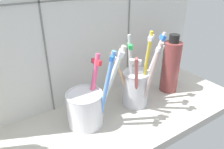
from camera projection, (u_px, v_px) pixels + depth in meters
The scene contains 5 objects.
counter_slab at pixel (118, 121), 49.09cm from camera, with size 64.00×22.00×2.00cm, color #BCB7AD.
tile_wall_back at pixel (88, 15), 48.37cm from camera, with size 64.00×2.20×45.00cm.
toothbrush_cup_left at pixel (87, 106), 45.23cm from camera, with size 11.14×9.40×17.39cm.
toothbrush_cup_right at pixel (136, 85), 51.27cm from camera, with size 13.11×9.29×18.38cm.
soap_bottle at pixel (171, 66), 56.58cm from camera, with size 4.54×4.54×15.34cm.
Camera 1 is at (-22.87, -31.83, 32.40)cm, focal length 35.20 mm.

